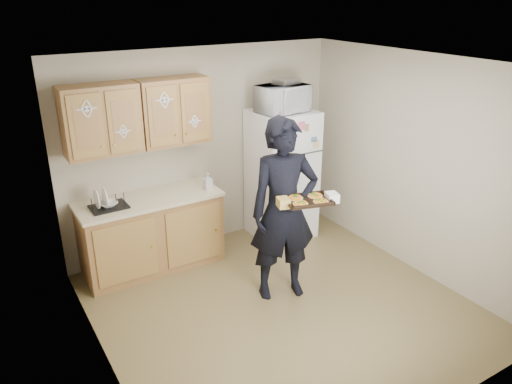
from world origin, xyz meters
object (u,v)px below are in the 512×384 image
Objects in this scene: baking_tray at (308,201)px; dish_rack at (108,201)px; refrigerator at (282,175)px; person at (284,211)px; microwave at (283,99)px.

baking_tray is 2.17m from dish_rack.
refrigerator reaches higher than baking_tray.
dish_rack is at bearing 152.54° from baking_tray.
refrigerator is at bearing 72.98° from person.
person reaches higher than dish_rack.
person reaches higher than refrigerator.
refrigerator is 1.68m from baking_tray.
person is 1.63m from microwave.
microwave reaches higher than refrigerator.
person is 4.40× the size of baking_tray.
baking_tray is at bearing -43.81° from dish_rack.
baking_tray is 1.15× the size of dish_rack.
dish_rack is (-2.27, 0.01, 0.13)m from refrigerator.
person is at bearing -123.37° from refrigerator.
microwave is at bearing -132.28° from refrigerator.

